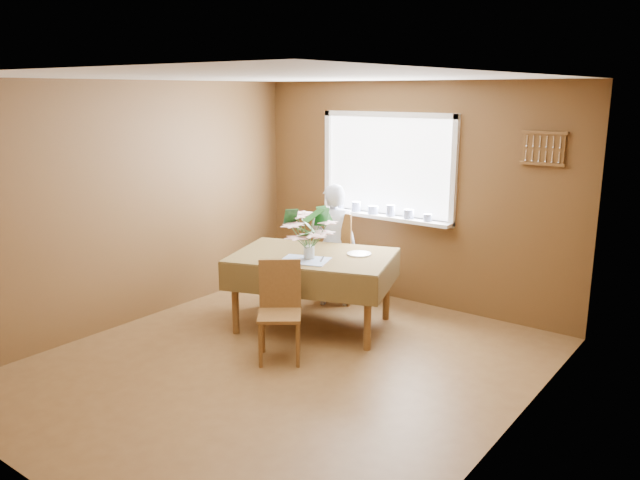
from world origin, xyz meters
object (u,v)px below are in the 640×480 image
Objects in this scene: dining_table at (313,263)px; seated_woman at (334,245)px; chair_far at (339,253)px; chair_near at (280,305)px; flower_bouquet at (309,229)px.

seated_woman is (-0.24, 0.69, 0.02)m from dining_table.
chair_far reaches higher than dining_table.
seated_woman is (-0.46, 1.47, 0.21)m from chair_near.
dining_table is 2.07× the size of chair_near.
chair_near is at bearing -93.51° from dining_table.
chair_near is 1.65× the size of flower_bouquet.
seated_woman is at bearing 110.25° from flower_bouquet.
flower_bouquet reaches higher than chair_far.
seated_woman is 0.99m from flower_bouquet.
chair_far is 1.67m from chair_near.
chair_near is 0.64× the size of seated_woman.
dining_table is 0.83m from chair_near.
chair_near is at bearing 103.32° from chair_far.
chair_far is at bearing 87.98° from dining_table.
dining_table is 0.73m from seated_woman.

